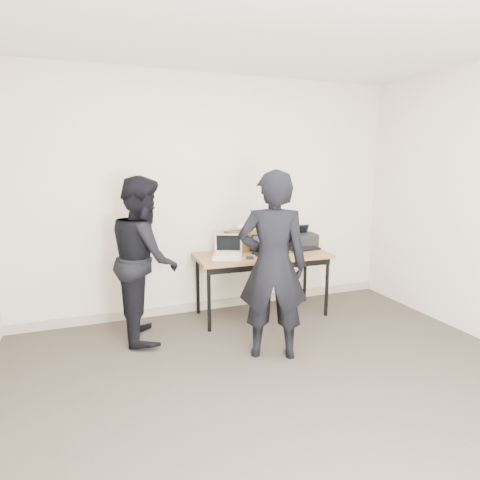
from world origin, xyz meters
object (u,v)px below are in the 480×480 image
laptop_center (265,250)px  equipment_box (304,240)px  desk (263,259)px  laptop_beige (228,253)px  person_typist (273,266)px  person_observer (145,259)px  leather_satchel (241,241)px  laptop_right (299,243)px

laptop_center → equipment_box: bearing=15.3°
desk → laptop_beige: (-0.42, -0.02, 0.11)m
desk → person_typist: bearing=-106.5°
desk → laptop_center: laptop_center is taller
desk → person_typist: 1.00m
laptop_center → person_observer: 1.36m
person_observer → desk: bearing=-82.1°
laptop_beige → equipment_box: 1.07m
laptop_center → leather_satchel: bearing=132.2°
laptop_beige → person_observer: person_observer is taller
desk → leather_satchel: bearing=130.0°
person_typist → person_observer: bearing=-16.2°
laptop_right → laptop_center: bearing=-169.7°
leather_satchel → person_observer: (-1.14, -0.35, -0.04)m
laptop_right → person_typist: bearing=-133.5°
equipment_box → person_observer: (-1.95, -0.32, 0.00)m
person_typist → person_observer: (-1.01, 0.81, -0.03)m
person_observer → equipment_box: bearing=-78.3°
laptop_beige → leather_satchel: (0.24, 0.25, 0.08)m
laptop_beige → laptop_center: bearing=26.0°
laptop_center → leather_satchel: 0.32m
desk → person_observer: 1.33m
leather_satchel → desk: bearing=-51.8°
laptop_beige → laptop_right: 0.98m
desk → laptop_right: (0.54, 0.15, 0.12)m
desk → person_typist: size_ratio=0.90×
laptop_beige → equipment_box: (1.05, 0.21, 0.03)m
laptop_beige → leather_satchel: leather_satchel is taller
person_typist → person_observer: size_ratio=1.04×
desk → laptop_center: size_ratio=5.18×
desk → laptop_center: (0.03, 0.01, 0.11)m
leather_satchel → person_typist: size_ratio=0.21×
laptop_right → equipment_box: bearing=20.8°
desk → equipment_box: size_ratio=5.28×
laptop_right → person_typist: (-0.85, -1.08, 0.06)m
desk → person_observer: size_ratio=0.94×
laptop_beige → person_typist: person_typist is taller
person_typist → desk: bearing=-85.8°
laptop_right → leather_satchel: size_ratio=1.10×
equipment_box → person_typist: person_typist is taller
laptop_right → equipment_box: (0.09, 0.04, 0.02)m
desk → laptop_center: 0.11m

